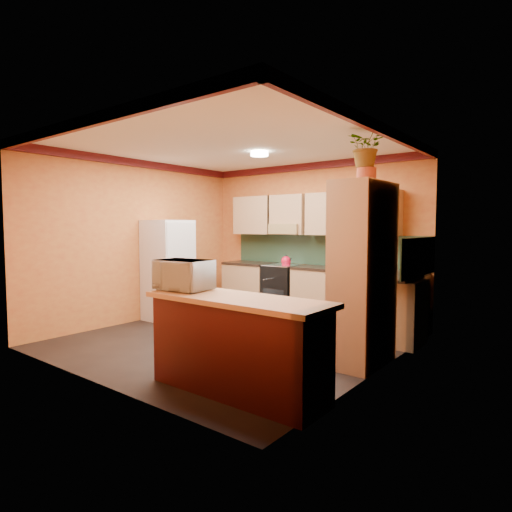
{
  "coord_description": "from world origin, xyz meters",
  "views": [
    {
      "loc": [
        3.88,
        -4.46,
        1.6
      ],
      "look_at": [
        0.05,
        0.45,
        1.16
      ],
      "focal_mm": 30.0,
      "sensor_mm": 36.0,
      "label": 1
    }
  ],
  "objects_px": {
    "base_cabinets_back": "(313,295)",
    "breakfast_bar": "(237,348)",
    "fridge": "(168,270)",
    "microwave": "(183,275)",
    "stove": "(283,290)",
    "pantry": "(363,274)"
  },
  "relations": [
    {
      "from": "stove",
      "to": "breakfast_bar",
      "type": "bearing_deg",
      "value": -62.52
    },
    {
      "from": "pantry",
      "to": "stove",
      "type": "bearing_deg",
      "value": 143.58
    },
    {
      "from": "pantry",
      "to": "microwave",
      "type": "distance_m",
      "value": 2.04
    },
    {
      "from": "stove",
      "to": "microwave",
      "type": "xyz_separation_m",
      "value": [
        0.93,
        -3.21,
        0.63
      ]
    },
    {
      "from": "stove",
      "to": "fridge",
      "type": "height_order",
      "value": "fridge"
    },
    {
      "from": "base_cabinets_back",
      "to": "fridge",
      "type": "height_order",
      "value": "fridge"
    },
    {
      "from": "microwave",
      "to": "pantry",
      "type": "bearing_deg",
      "value": 43.83
    },
    {
      "from": "microwave",
      "to": "breakfast_bar",
      "type": "bearing_deg",
      "value": -5.96
    },
    {
      "from": "pantry",
      "to": "breakfast_bar",
      "type": "bearing_deg",
      "value": -110.23
    },
    {
      "from": "base_cabinets_back",
      "to": "stove",
      "type": "bearing_deg",
      "value": -180.0
    },
    {
      "from": "fridge",
      "to": "breakfast_bar",
      "type": "height_order",
      "value": "fridge"
    },
    {
      "from": "fridge",
      "to": "pantry",
      "type": "relative_size",
      "value": 0.81
    },
    {
      "from": "base_cabinets_back",
      "to": "pantry",
      "type": "bearing_deg",
      "value": -45.65
    },
    {
      "from": "stove",
      "to": "pantry",
      "type": "xyz_separation_m",
      "value": [
        2.24,
        -1.65,
        0.59
      ]
    },
    {
      "from": "stove",
      "to": "pantry",
      "type": "bearing_deg",
      "value": -36.42
    },
    {
      "from": "stove",
      "to": "fridge",
      "type": "distance_m",
      "value": 2.04
    },
    {
      "from": "fridge",
      "to": "breakfast_bar",
      "type": "distance_m",
      "value": 3.51
    },
    {
      "from": "base_cabinets_back",
      "to": "fridge",
      "type": "relative_size",
      "value": 2.15
    },
    {
      "from": "fridge",
      "to": "breakfast_bar",
      "type": "bearing_deg",
      "value": -29.83
    },
    {
      "from": "base_cabinets_back",
      "to": "pantry",
      "type": "xyz_separation_m",
      "value": [
        1.62,
        -1.65,
        0.61
      ]
    },
    {
      "from": "base_cabinets_back",
      "to": "breakfast_bar",
      "type": "bearing_deg",
      "value": -71.97
    },
    {
      "from": "fridge",
      "to": "microwave",
      "type": "xyz_separation_m",
      "value": [
        2.29,
        -1.74,
        0.24
      ]
    }
  ]
}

